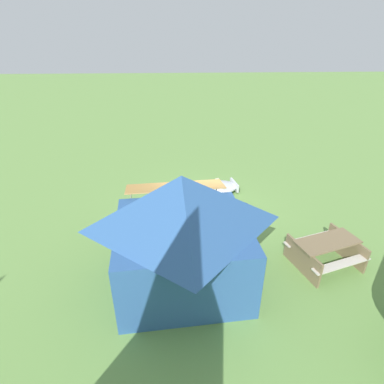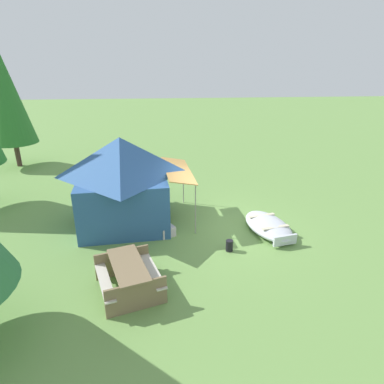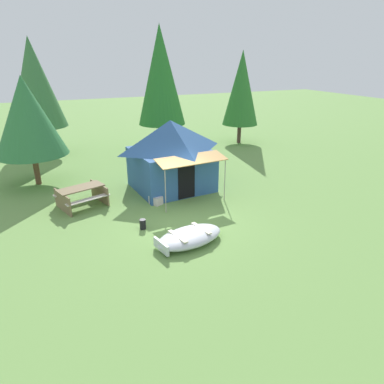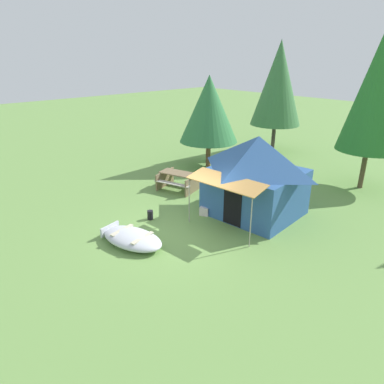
{
  "view_description": "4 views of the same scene",
  "coord_description": "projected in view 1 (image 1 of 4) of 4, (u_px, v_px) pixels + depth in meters",
  "views": [
    {
      "loc": [
        0.78,
        9.27,
        5.87
      ],
      "look_at": [
        0.33,
        0.44,
        1.2
      ],
      "focal_mm": 28.99,
      "sensor_mm": 36.0,
      "label": 1
    },
    {
      "loc": [
        -10.34,
        1.75,
        5.45
      ],
      "look_at": [
        0.16,
        0.82,
        1.26
      ],
      "focal_mm": 31.75,
      "sensor_mm": 36.0,
      "label": 2
    },
    {
      "loc": [
        -4.25,
        -10.48,
        5.54
      ],
      "look_at": [
        0.5,
        0.39,
        0.83
      ],
      "focal_mm": 32.12,
      "sensor_mm": 36.0,
      "label": 3
    },
    {
      "loc": [
        8.15,
        -7.01,
        5.8
      ],
      "look_at": [
        -0.25,
        0.75,
        1.25
      ],
      "focal_mm": 32.64,
      "sensor_mm": 36.0,
      "label": 4
    }
  ],
  "objects": [
    {
      "name": "cooler_box",
      "position": [
        222.0,
        240.0,
        9.41
      ],
      "size": [
        0.53,
        0.59,
        0.33
      ],
      "primitive_type": "cube",
      "rotation": [
        0.0,
        0.0,
        2.06
      ],
      "color": "silver",
      "rests_on": "ground_plane"
    },
    {
      "name": "canvas_cabin_tent",
      "position": [
        182.0,
        231.0,
        7.42
      ],
      "size": [
        3.64,
        4.16,
        3.04
      ],
      "color": "#2E5894",
      "rests_on": "ground_plane"
    },
    {
      "name": "fuel_can",
      "position": [
        245.0,
        208.0,
        11.09
      ],
      "size": [
        0.3,
        0.3,
        0.35
      ],
      "primitive_type": "cylinder",
      "rotation": [
        0.0,
        0.0,
        3.75
      ],
      "color": "black",
      "rests_on": "ground_plane"
    },
    {
      "name": "picnic_table",
      "position": [
        326.0,
        250.0,
        8.5
      ],
      "size": [
        2.09,
        1.9,
        0.79
      ],
      "color": "#7C6749",
      "rests_on": "ground_plane"
    },
    {
      "name": "beached_rowboat",
      "position": [
        210.0,
        188.0,
        12.36
      ],
      "size": [
        2.49,
        1.69,
        0.42
      ],
      "color": "silver",
      "rests_on": "ground_plane"
    },
    {
      "name": "ground_plane",
      "position": [
        201.0,
        216.0,
        10.96
      ],
      "size": [
        80.0,
        80.0,
        0.0
      ],
      "primitive_type": "plane",
      "color": "#6A9549"
    }
  ]
}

